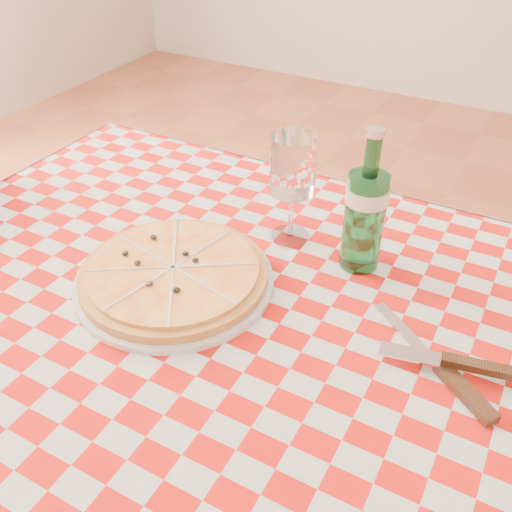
{
  "coord_description": "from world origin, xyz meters",
  "views": [
    {
      "loc": [
        0.32,
        -0.56,
        1.34
      ],
      "look_at": [
        -0.02,
        0.06,
        0.82
      ],
      "focal_mm": 40.0,
      "sensor_mm": 36.0,
      "label": 1
    }
  ],
  "objects_px": {
    "water_bottle": "(366,202)",
    "wine_glass": "(292,190)",
    "dining_table": "(249,358)",
    "pizza_plate": "(174,273)"
  },
  "relations": [
    {
      "from": "water_bottle",
      "to": "pizza_plate",
      "type": "bearing_deg",
      "value": -141.44
    },
    {
      "from": "pizza_plate",
      "to": "water_bottle",
      "type": "distance_m",
      "value": 0.32
    },
    {
      "from": "pizza_plate",
      "to": "wine_glass",
      "type": "height_order",
      "value": "wine_glass"
    },
    {
      "from": "pizza_plate",
      "to": "wine_glass",
      "type": "bearing_deg",
      "value": 63.12
    },
    {
      "from": "water_bottle",
      "to": "wine_glass",
      "type": "height_order",
      "value": "water_bottle"
    },
    {
      "from": "dining_table",
      "to": "pizza_plate",
      "type": "relative_size",
      "value": 3.76
    },
    {
      "from": "wine_glass",
      "to": "pizza_plate",
      "type": "bearing_deg",
      "value": -116.88
    },
    {
      "from": "water_bottle",
      "to": "wine_glass",
      "type": "bearing_deg",
      "value": 173.35
    },
    {
      "from": "pizza_plate",
      "to": "dining_table",
      "type": "bearing_deg",
      "value": -1.44
    },
    {
      "from": "pizza_plate",
      "to": "water_bottle",
      "type": "height_order",
      "value": "water_bottle"
    }
  ]
}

